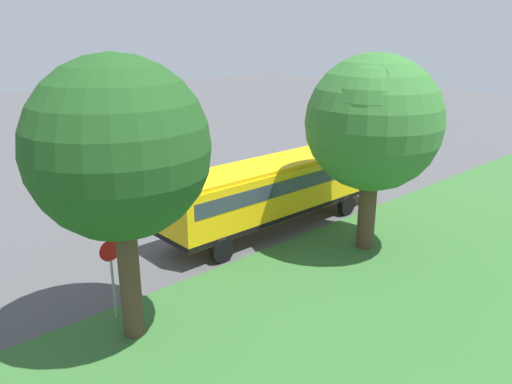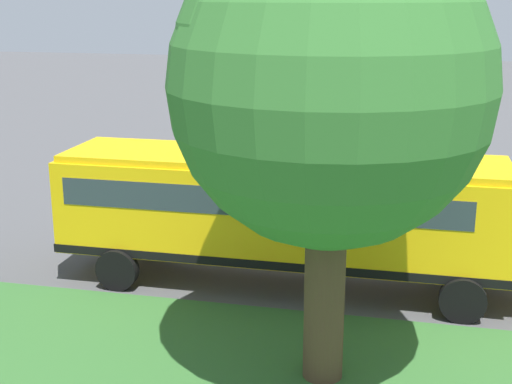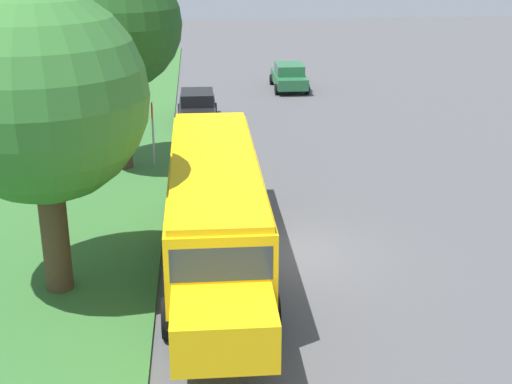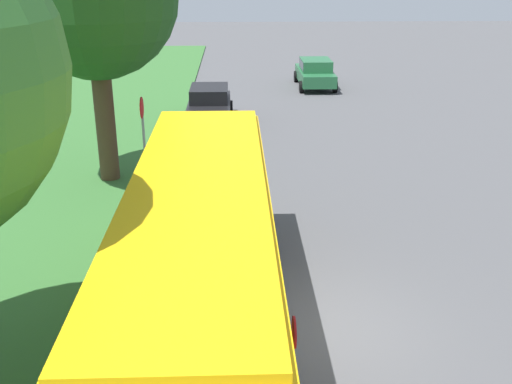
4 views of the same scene
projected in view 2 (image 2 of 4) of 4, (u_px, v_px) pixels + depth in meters
The scene contains 3 objects.
ground_plane at pixel (291, 249), 19.60m from camera, with size 120.00×120.00×0.00m, color #4C4C4F.
school_bus at pixel (293, 208), 16.78m from camera, with size 2.84×12.42×3.16m.
oak_tree_beside_bus at pixel (321, 80), 11.52m from camera, with size 5.37×5.37×8.02m.
Camera 2 is at (-18.21, -3.11, 6.80)m, focal length 50.00 mm.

